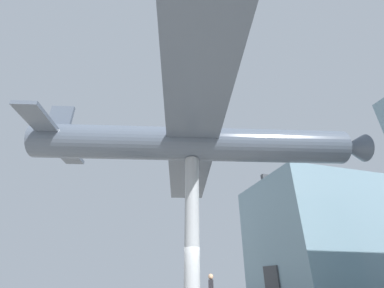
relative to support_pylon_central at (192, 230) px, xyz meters
name	(u,v)px	position (x,y,z in m)	size (l,w,h in m)	color
glass_pavilion_left	(328,239)	(-7.49, 13.52, 1.20)	(8.35, 11.19, 9.32)	#7593A3
support_pylon_central	(192,230)	(0.00, 0.00, 0.00)	(0.62, 0.62, 6.35)	#999EA3
suspended_airplane	(196,144)	(0.04, 0.19, 3.99)	(17.53, 16.21, 2.77)	#4C5666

